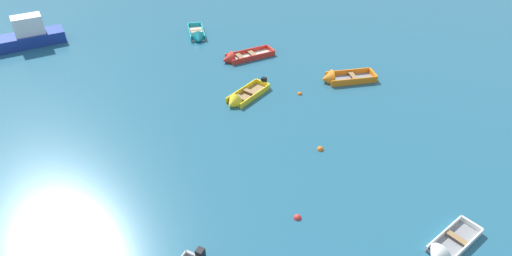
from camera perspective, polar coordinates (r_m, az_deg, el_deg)
The scene contains 9 objects.
rowboat_red_midfield_right at distance 35.58m, azimuth -2.48°, elevation 9.07°, with size 4.59×2.40×1.23m.
rowboat_yellow_back_row_right at distance 30.03m, azimuth -2.08°, elevation 3.76°, with size 3.73×3.44×1.17m.
rowboat_turquoise_near_left at distance 39.74m, azimuth -7.61°, elevation 11.71°, with size 1.31×3.79×1.17m.
rowboat_white_cluster_outer at distance 21.87m, azimuth 23.14°, elevation -14.40°, with size 3.48×2.50×1.05m.
motor_launch_deep_blue_far_back at distance 42.59m, azimuth -28.52°, elevation 10.23°, with size 7.44×3.85×2.81m.
rowboat_orange_distant_center at distance 32.99m, azimuth 10.50°, elevation 6.31°, with size 4.08×1.59×1.35m.
mooring_buoy_between_boats_left at distance 21.81m, azimuth 5.37°, elevation -11.53°, with size 0.38×0.38×0.38m, color red.
mooring_buoy_central at distance 31.09m, azimuth 5.69°, elevation 4.38°, with size 0.35×0.35×0.35m, color orange.
mooring_buoy_outer_edge at distance 25.99m, azimuth 8.32°, elevation -2.78°, with size 0.40×0.40×0.40m, color orange.
Camera 1 is at (-4.80, 2.72, 15.81)m, focal length 30.86 mm.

